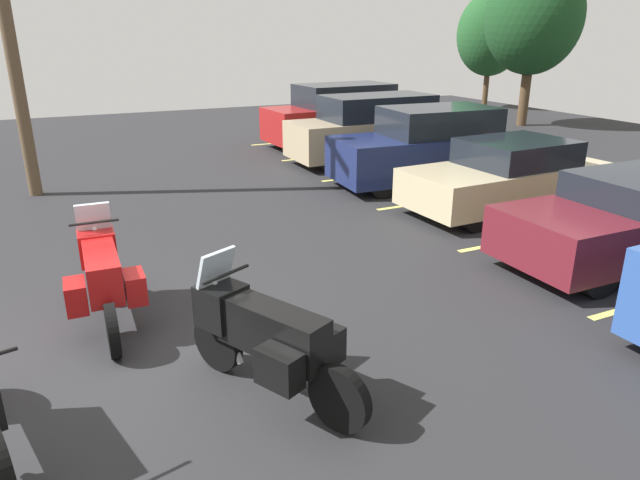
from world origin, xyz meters
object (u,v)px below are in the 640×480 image
at_px(motorcycle_touring, 102,273).
at_px(car_tan, 370,129).
at_px(car_champagne, 508,176).
at_px(car_red, 339,115).
at_px(motorcycle_second, 266,336).
at_px(car_maroon, 630,220).
at_px(car_navy, 428,147).

xyz_separation_m(motorcycle_touring, car_tan, (-7.05, 7.98, 0.28)).
height_order(motorcycle_touring, car_champagne, car_champagne).
height_order(motorcycle_touring, car_red, car_red).
xyz_separation_m(motorcycle_second, car_champagne, (-4.03, 6.84, 0.05)).
distance_m(car_tan, car_champagne, 5.41).
bearing_deg(car_maroon, motorcycle_touring, -100.31).
bearing_deg(car_navy, car_tan, 179.52).
bearing_deg(car_red, motorcycle_second, -30.13).
relative_size(motorcycle_touring, car_champagne, 0.52).
bearing_deg(car_champagne, car_navy, -175.41).
relative_size(motorcycle_touring, motorcycle_second, 1.08).
relative_size(motorcycle_second, car_tan, 0.48).
xyz_separation_m(car_tan, car_navy, (2.84, -0.02, -0.05)).
xyz_separation_m(motorcycle_second, car_maroon, (-0.95, 6.56, 0.03)).
relative_size(motorcycle_second, car_maroon, 0.49).
height_order(car_red, car_maroon, car_red).
relative_size(car_navy, car_maroon, 1.05).
distance_m(car_tan, car_navy, 2.84).
relative_size(motorcycle_touring, car_red, 0.48).
distance_m(motorcycle_touring, car_tan, 10.65).
xyz_separation_m(car_tan, car_champagne, (5.40, 0.18, -0.23)).
relative_size(motorcycle_second, car_navy, 0.47).
bearing_deg(motorcycle_touring, car_tan, 131.48).
bearing_deg(car_tan, motorcycle_second, -35.21).
bearing_deg(car_maroon, car_navy, 179.22).
xyz_separation_m(car_tan, car_maroon, (8.49, -0.10, -0.24)).
relative_size(motorcycle_touring, car_navy, 0.51).
height_order(motorcycle_second, car_tan, car_tan).
distance_m(motorcycle_second, car_navy, 9.36).
height_order(car_tan, car_champagne, car_tan).
bearing_deg(motorcycle_touring, motorcycle_second, 28.94).
bearing_deg(motorcycle_second, motorcycle_touring, -151.06).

